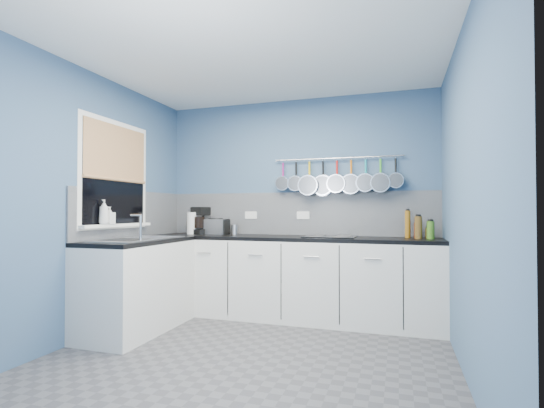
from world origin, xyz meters
The scene contains 42 objects.
floor centered at (0.00, 0.00, -0.01)m, with size 3.20×3.00×0.02m, color #47474C.
ceiling centered at (0.00, 0.00, 2.51)m, with size 3.20×3.00×0.02m, color white.
wall_back centered at (0.00, 1.51, 1.25)m, with size 3.20×0.02×2.50m, color #3D5A7D.
wall_front centered at (0.00, -1.51, 1.25)m, with size 3.20×0.02×2.50m, color #3D5A7D.
wall_left centered at (-1.61, 0.00, 1.25)m, with size 0.02×3.00×2.50m, color #3D5A7D.
wall_right centered at (1.61, 0.00, 1.25)m, with size 0.02×3.00×2.50m, color #3D5A7D.
backsplash_back centered at (0.00, 1.49, 1.15)m, with size 3.20×0.02×0.50m, color #97989F.
backsplash_left centered at (-1.59, 0.60, 1.15)m, with size 0.02×1.80×0.50m, color #97989F.
cabinet_run_back centered at (0.00, 1.20, 0.43)m, with size 3.20×0.60×0.86m, color silver.
worktop_back centered at (0.00, 1.20, 0.88)m, with size 3.20×0.60×0.04m, color black.
cabinet_run_left centered at (-1.30, 0.30, 0.43)m, with size 0.60×1.20×0.86m, color silver.
worktop_left centered at (-1.30, 0.30, 0.88)m, with size 0.60×1.20×0.04m, color black.
window_frame centered at (-1.58, 0.30, 1.55)m, with size 0.01×1.00×1.10m, color white.
window_glass centered at (-1.57, 0.30, 1.55)m, with size 0.01×0.90×1.00m, color black.
bamboo_blind centered at (-1.56, 0.30, 1.77)m, with size 0.01×0.90×0.55m, color tan.
window_sill centered at (-1.55, 0.30, 1.04)m, with size 0.10×0.98×0.03m, color white.
sink_unit centered at (-1.30, 0.30, 0.90)m, with size 0.50×0.95×0.01m, color silver.
mixer_tap centered at (-1.14, 0.12, 1.03)m, with size 0.12×0.08×0.26m, color silver, non-canonical shape.
socket_left centered at (-0.55, 1.48, 1.13)m, with size 0.15×0.01×0.09m, color white.
socket_right centered at (0.10, 1.48, 1.13)m, with size 0.15×0.01×0.09m, color white.
pot_rail centered at (0.50, 1.45, 1.78)m, with size 0.02×0.02×1.45m, color silver.
soap_bottle_a centered at (-1.53, 0.09, 1.17)m, with size 0.09×0.09×0.24m, color white.
soap_bottle_b centered at (-1.53, 0.17, 1.14)m, with size 0.08×0.08×0.17m, color white.
paper_towel centered at (-1.22, 1.23, 1.03)m, with size 0.12×0.12×0.26m, color white.
coffee_maker centered at (-1.15, 1.29, 1.06)m, with size 0.19×0.21×0.33m, color black, non-canonical shape.
toaster centered at (-0.95, 1.33, 0.99)m, with size 0.28×0.16×0.18m, color silver.
canister centered at (-0.71, 1.34, 0.96)m, with size 0.08×0.08×0.12m, color silver.
hob centered at (0.46, 1.19, 0.91)m, with size 0.54×0.47×0.01m, color black.
pan_0 centered at (-0.13, 1.44, 1.60)m, with size 0.17×0.07×0.36m, color silver, non-canonical shape.
pan_1 centered at (0.02, 1.44, 1.60)m, with size 0.18×0.09×0.37m, color silver, non-canonical shape.
pan_2 centered at (0.18, 1.44, 1.57)m, with size 0.23×0.13×0.42m, color silver, non-canonical shape.
pan_3 centered at (0.34, 1.44, 1.57)m, with size 0.24×0.07×0.43m, color silver, non-canonical shape.
pan_4 centered at (0.50, 1.44, 1.58)m, with size 0.21×0.12×0.40m, color silver, non-canonical shape.
pan_5 centered at (0.66, 1.44, 1.57)m, with size 0.23×0.10×0.42m, color silver, non-canonical shape.
pan_6 centered at (0.82, 1.44, 1.58)m, with size 0.20×0.12×0.39m, color silver, non-canonical shape.
pan_7 centered at (0.98, 1.44, 1.58)m, with size 0.21×0.13×0.40m, color silver, non-canonical shape.
pan_8 centered at (1.14, 1.44, 1.60)m, with size 0.17×0.11×0.36m, color silver, non-canonical shape.
condiment_0 centered at (1.45, 1.30, 0.95)m, with size 0.06×0.06×0.11m, color olive.
condiment_1 centered at (1.34, 1.33, 0.98)m, with size 0.06×0.06×0.16m, color #4C190C.
condiment_2 centered at (1.25, 1.33, 1.04)m, with size 0.06×0.06×0.28m, color #8C5914.
condiment_3 centered at (1.46, 1.21, 0.99)m, with size 0.07×0.07×0.18m, color #3F721E.
condiment_4 centered at (1.35, 1.22, 1.01)m, with size 0.07×0.07×0.23m, color brown.
Camera 1 is at (1.16, -3.03, 1.18)m, focal length 26.14 mm.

